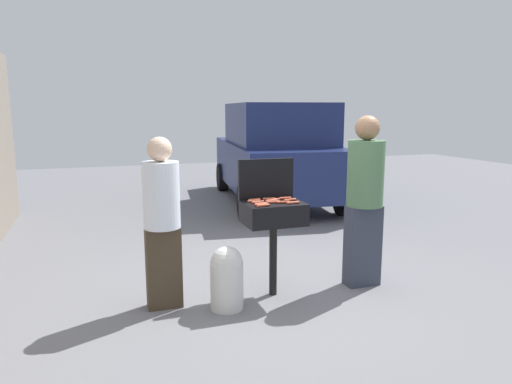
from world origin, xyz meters
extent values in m
plane|color=slate|center=(0.00, 0.00, 0.00)|extent=(24.00, 24.00, 0.00)
cylinder|color=black|center=(-0.14, -0.07, 0.38)|extent=(0.08, 0.08, 0.76)
cube|color=black|center=(-0.14, -0.07, 0.87)|extent=(0.60, 0.44, 0.22)
cube|color=black|center=(-0.14, 0.15, 1.19)|extent=(0.60, 0.05, 0.42)
cylinder|color=#B74C33|center=(-0.15, -0.03, 0.99)|extent=(0.13, 0.04, 0.03)
cylinder|color=#AD4228|center=(-0.07, -0.14, 0.99)|extent=(0.13, 0.04, 0.03)
cylinder|color=#B74C33|center=(-0.31, -0.06, 0.99)|extent=(0.13, 0.04, 0.03)
cylinder|color=#C6593D|center=(-0.16, -0.10, 0.99)|extent=(0.13, 0.04, 0.03)
cylinder|color=#C6593D|center=(-0.11, 0.01, 0.99)|extent=(0.13, 0.04, 0.03)
cylinder|color=#C6593D|center=(-0.32, 0.01, 0.99)|extent=(0.13, 0.03, 0.03)
cylinder|color=#B74C33|center=(-0.31, -0.23, 0.99)|extent=(0.13, 0.04, 0.03)
cylinder|color=#AD4228|center=(0.04, -0.06, 0.99)|extent=(0.13, 0.04, 0.03)
cylinder|color=#B74C33|center=(-0.30, -0.14, 0.99)|extent=(0.13, 0.03, 0.03)
cylinder|color=#C6593D|center=(0.02, -0.20, 0.99)|extent=(0.13, 0.03, 0.03)
cylinder|color=#AD4228|center=(-0.30, 0.07, 0.99)|extent=(0.13, 0.04, 0.03)
cylinder|color=#AD4228|center=(-0.32, -0.18, 0.99)|extent=(0.13, 0.03, 0.03)
cylinder|color=#B74C33|center=(-0.14, 0.07, 0.99)|extent=(0.13, 0.04, 0.03)
cylinder|color=#AD4228|center=(0.03, 0.05, 0.99)|extent=(0.13, 0.03, 0.03)
cylinder|color=silver|center=(-0.69, -0.24, 0.23)|extent=(0.32, 0.32, 0.46)
sphere|color=silver|center=(-0.69, -0.24, 0.46)|extent=(0.31, 0.31, 0.31)
cube|color=#3F3323|center=(-1.25, 0.00, 0.40)|extent=(0.33, 0.18, 0.79)
cylinder|color=silver|center=(-1.25, 0.00, 1.11)|extent=(0.35, 0.35, 0.63)
sphere|color=beige|center=(-1.25, 0.00, 1.54)|extent=(0.23, 0.23, 0.23)
cube|color=#333847|center=(0.88, -0.12, 0.44)|extent=(0.37, 0.20, 0.88)
cylinder|color=#4C724C|center=(0.88, -0.12, 1.23)|extent=(0.39, 0.39, 0.70)
sphere|color=#936B4C|center=(0.88, -0.12, 1.71)|extent=(0.26, 0.26, 0.26)
cube|color=navy|center=(1.71, 4.57, 0.77)|extent=(2.48, 4.62, 0.90)
cube|color=navy|center=(1.69, 4.37, 1.62)|extent=(2.09, 2.81, 0.80)
cylinder|color=black|center=(2.40, 2.92, 0.32)|extent=(0.30, 0.66, 0.64)
cylinder|color=black|center=(0.61, 3.16, 0.32)|extent=(0.30, 0.66, 0.64)
cylinder|color=black|center=(2.82, 5.97, 0.32)|extent=(0.30, 0.66, 0.64)
cylinder|color=black|center=(1.03, 6.21, 0.32)|extent=(0.30, 0.66, 0.64)
camera|label=1|loc=(-1.82, -4.33, 1.90)|focal=32.55mm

